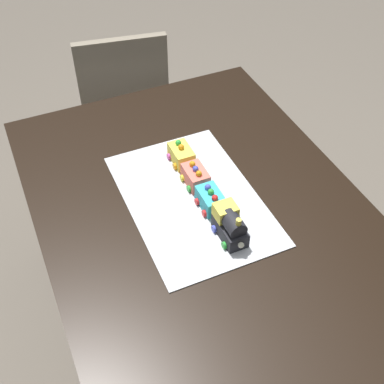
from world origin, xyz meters
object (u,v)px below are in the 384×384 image
(dining_table, at_px, (202,231))
(cake_car_hopper_lemon, at_px, (181,155))
(cake_car_flatbed_turquoise, at_px, (211,200))
(cake_car_caboose_coral, at_px, (195,176))
(cake_locomotive, at_px, (230,225))
(chair, at_px, (124,101))

(dining_table, relative_size, cake_car_hopper_lemon, 14.00)
(cake_car_flatbed_turquoise, distance_m, cake_car_caboose_coral, 0.12)
(dining_table, relative_size, cake_locomotive, 10.00)
(cake_car_flatbed_turquoise, bearing_deg, dining_table, 81.86)
(cake_locomotive, distance_m, cake_car_caboose_coral, 0.25)
(cake_locomotive, height_order, cake_car_caboose_coral, cake_locomotive)
(dining_table, xyz_separation_m, cake_locomotive, (-0.13, -0.03, 0.16))
(dining_table, height_order, cake_car_flatbed_turquoise, cake_car_flatbed_turquoise)
(cake_locomotive, xyz_separation_m, cake_car_flatbed_turquoise, (0.13, -0.00, -0.02))
(cake_locomotive, bearing_deg, chair, -1.53)
(cake_locomotive, relative_size, cake_car_caboose_coral, 1.40)
(dining_table, distance_m, cake_car_flatbed_turquoise, 0.14)
(cake_locomotive, xyz_separation_m, cake_car_hopper_lemon, (0.37, -0.00, -0.02))
(dining_table, distance_m, cake_car_caboose_coral, 0.18)
(dining_table, bearing_deg, cake_locomotive, -169.24)
(cake_car_flatbed_turquoise, bearing_deg, cake_locomotive, 180.00)
(chair, xyz_separation_m, cake_locomotive, (-1.17, 0.03, 0.32))
(dining_table, xyz_separation_m, cake_car_caboose_coral, (0.11, -0.03, 0.14))
(cake_locomotive, distance_m, cake_car_hopper_lemon, 0.37)
(dining_table, distance_m, cake_car_hopper_lemon, 0.27)
(cake_car_hopper_lemon, bearing_deg, chair, -2.23)
(chair, bearing_deg, cake_car_hopper_lemon, 97.38)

